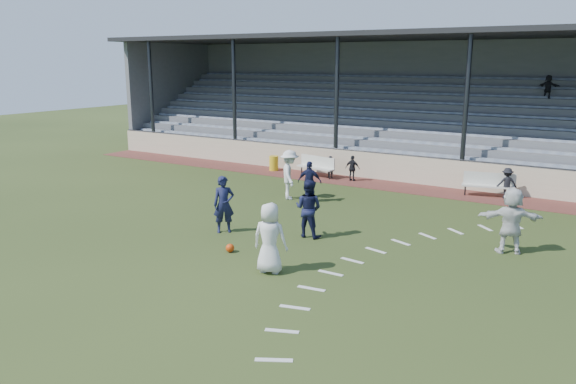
% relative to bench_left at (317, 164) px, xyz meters
% --- Properties ---
extents(ground, '(90.00, 90.00, 0.00)m').
position_rel_bench_left_xyz_m(ground, '(3.43, -10.57, -0.58)').
color(ground, '#2B3A17').
rests_on(ground, ground).
extents(cinder_track, '(34.00, 2.00, 0.02)m').
position_rel_bench_left_xyz_m(cinder_track, '(3.43, -0.07, -0.57)').
color(cinder_track, '#542621').
rests_on(cinder_track, ground).
extents(retaining_wall, '(34.00, 0.18, 1.20)m').
position_rel_bench_left_xyz_m(retaining_wall, '(3.43, 0.98, 0.02)').
color(retaining_wall, beige).
rests_on(retaining_wall, ground).
extents(bench_left, '(2.04, 0.82, 0.95)m').
position_rel_bench_left_xyz_m(bench_left, '(0.00, 0.00, 0.00)').
color(bench_left, beige).
rests_on(bench_left, cinder_track).
extents(bench_right, '(2.04, 0.91, 0.95)m').
position_rel_bench_left_xyz_m(bench_right, '(7.77, 0.18, 0.00)').
color(bench_right, beige).
rests_on(bench_right, cinder_track).
extents(trash_bin, '(0.45, 0.45, 0.72)m').
position_rel_bench_left_xyz_m(trash_bin, '(-2.51, 0.16, -0.20)').
color(trash_bin, gold).
rests_on(trash_bin, cinder_track).
extents(football, '(0.25, 0.25, 0.25)m').
position_rel_bench_left_xyz_m(football, '(3.07, -10.63, -0.46)').
color(football, '#C33A0B').
rests_on(football, ground).
extents(player_white_lead, '(1.01, 0.77, 1.85)m').
position_rel_bench_left_xyz_m(player_white_lead, '(4.89, -11.31, 0.34)').
color(player_white_lead, silver).
rests_on(player_white_lead, ground).
extents(player_navy_lead, '(0.78, 0.77, 1.82)m').
position_rel_bench_left_xyz_m(player_navy_lead, '(1.73, -9.19, 0.32)').
color(player_navy_lead, '#141738').
rests_on(player_navy_lead, ground).
extents(player_navy_mid, '(0.91, 0.73, 1.81)m').
position_rel_bench_left_xyz_m(player_navy_mid, '(4.24, -8.19, 0.32)').
color(player_navy_mid, '#141738').
rests_on(player_navy_mid, ground).
extents(player_white_wing, '(1.33, 1.44, 1.95)m').
position_rel_bench_left_xyz_m(player_white_wing, '(1.18, -4.34, 0.39)').
color(player_white_wing, silver).
rests_on(player_white_wing, ground).
extents(player_navy_wing, '(1.00, 0.62, 1.59)m').
position_rel_bench_left_xyz_m(player_navy_wing, '(2.10, -4.34, 0.21)').
color(player_navy_wing, '#141738').
rests_on(player_navy_wing, ground).
extents(player_white_back, '(1.85, 1.18, 1.91)m').
position_rel_bench_left_xyz_m(player_white_back, '(9.84, -6.47, 0.37)').
color(player_white_back, silver).
rests_on(player_white_back, ground).
extents(sub_left_near, '(0.39, 0.26, 1.03)m').
position_rel_bench_left_xyz_m(sub_left_near, '(0.70, 0.05, -0.05)').
color(sub_left_near, black).
rests_on(sub_left_near, cinder_track).
extents(sub_left_far, '(0.69, 0.32, 1.15)m').
position_rel_bench_left_xyz_m(sub_left_far, '(1.86, -0.02, 0.01)').
color(sub_left_far, black).
rests_on(sub_left_far, cinder_track).
extents(sub_right, '(0.91, 0.74, 1.22)m').
position_rel_bench_left_xyz_m(sub_right, '(8.46, 0.18, 0.05)').
color(sub_right, black).
rests_on(sub_right, cinder_track).
extents(grandstand, '(34.60, 9.00, 6.61)m').
position_rel_bench_left_xyz_m(grandstand, '(3.43, 5.69, 1.62)').
color(grandstand, slate).
rests_on(grandstand, ground).
extents(penalty_arc, '(3.89, 14.63, 0.01)m').
position_rel_bench_left_xyz_m(penalty_arc, '(7.55, -10.57, -0.58)').
color(penalty_arc, silver).
rests_on(penalty_arc, ground).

